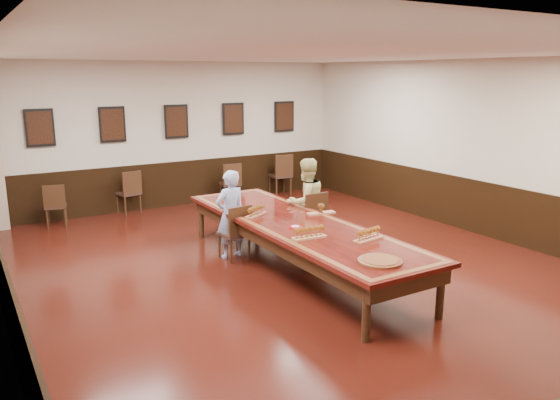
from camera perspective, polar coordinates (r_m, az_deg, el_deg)
floor at (r=8.42m, az=1.77°, el=-7.37°), size 8.00×10.00×0.02m
ceiling at (r=7.90m, az=1.94°, el=15.09°), size 8.00×10.00×0.02m
wall_back at (r=12.47m, az=-10.84°, el=6.71°), size 8.00×0.02×3.20m
wall_right at (r=10.70m, az=20.26°, el=5.12°), size 0.02×10.00×3.20m
chair_man at (r=8.81m, az=-4.83°, el=-3.32°), size 0.48×0.51×0.90m
chair_woman at (r=9.43m, az=3.09°, el=-1.96°), size 0.47×0.51×0.98m
spare_chair_a at (r=11.57m, az=-22.40°, el=-0.46°), size 0.48×0.51×0.85m
spare_chair_b at (r=12.13m, az=-15.59°, el=0.84°), size 0.52×0.55×0.93m
spare_chair_c at (r=12.73m, az=-5.25°, el=1.84°), size 0.50×0.53×0.93m
spare_chair_d at (r=13.47m, az=0.02°, el=2.72°), size 0.52×0.56×1.02m
person_man at (r=8.81m, az=-5.21°, el=-1.50°), size 0.57×0.41×1.44m
person_woman at (r=9.44m, az=2.74°, el=-0.22°), size 0.78×0.61×1.52m
pink_phone at (r=8.74m, az=4.08°, el=-1.36°), size 0.08×0.14×0.01m
wainscoting at (r=8.26m, az=1.80°, el=-4.05°), size 8.00×10.00×1.00m
conference_table at (r=8.23m, az=1.80°, el=-3.31°), size 1.40×5.00×0.76m
posters at (r=12.37m, az=-10.78°, el=8.06°), size 6.14×0.04×0.74m
flight_a at (r=8.56m, az=-2.53°, el=-1.17°), size 0.45×0.33×0.17m
flight_b at (r=8.68m, az=4.31°, el=-0.97°), size 0.48×0.20×0.17m
flight_c at (r=7.39m, az=3.06°, el=-3.43°), size 0.49×0.19×0.18m
flight_d at (r=7.40m, az=9.25°, el=-3.59°), size 0.48×0.21×0.17m
red_plate_grp at (r=7.92m, az=1.61°, el=-2.84°), size 0.20×0.20×0.03m
carved_platter at (r=6.59m, az=10.41°, el=-6.30°), size 0.65×0.65×0.04m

